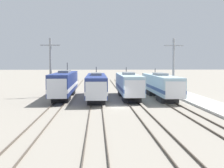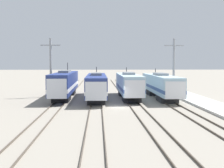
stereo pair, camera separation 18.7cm
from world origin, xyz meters
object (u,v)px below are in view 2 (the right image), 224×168
(locomotive_far_left, at_px, (65,84))
(catenary_tower_right, at_px, (174,66))
(locomotive_far_right, at_px, (161,85))
(catenary_tower_left, at_px, (51,66))
(locomotive_center_right, at_px, (129,85))
(locomotive_center_left, at_px, (96,86))

(locomotive_far_left, distance_m, catenary_tower_right, 17.72)
(locomotive_far_right, distance_m, catenary_tower_left, 17.62)
(locomotive_center_right, bearing_deg, catenary_tower_left, 167.14)
(catenary_tower_right, bearing_deg, locomotive_far_right, -134.31)
(locomotive_far_right, relative_size, catenary_tower_right, 2.06)
(catenary_tower_right, bearing_deg, catenary_tower_left, 180.00)
(locomotive_center_left, height_order, catenary_tower_right, catenary_tower_right)
(locomotive_center_left, bearing_deg, locomotive_center_right, 12.65)
(locomotive_far_left, relative_size, catenary_tower_left, 2.14)
(locomotive_far_left, height_order, catenary_tower_right, catenary_tower_right)
(locomotive_far_left, distance_m, catenary_tower_left, 3.81)
(locomotive_far_left, height_order, locomotive_center_left, locomotive_far_left)
(catenary_tower_left, bearing_deg, locomotive_far_right, -8.86)
(locomotive_center_left, bearing_deg, locomotive_far_right, 7.05)
(locomotive_center_right, relative_size, catenary_tower_left, 1.77)
(catenary_tower_left, relative_size, catenary_tower_right, 1.00)
(locomotive_center_left, bearing_deg, catenary_tower_left, 151.80)
(catenary_tower_right, bearing_deg, locomotive_center_left, -162.68)
(catenary_tower_left, distance_m, catenary_tower_right, 19.79)
(catenary_tower_left, bearing_deg, locomotive_center_left, -28.20)
(locomotive_center_right, bearing_deg, locomotive_far_right, 1.31)
(locomotive_center_left, height_order, catenary_tower_left, catenary_tower_left)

